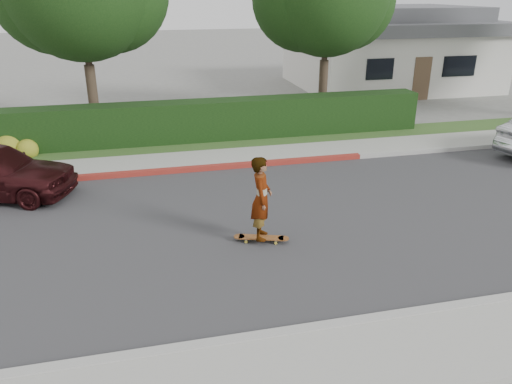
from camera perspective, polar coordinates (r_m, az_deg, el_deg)
ground at (r=13.00m, az=15.00°, el=-2.16°), size 120.00×120.00×0.00m
road at (r=13.00m, az=15.00°, el=-2.14°), size 60.00×8.00×0.01m
curb_near at (r=10.02m, az=26.01°, el=-11.14°), size 60.00×0.20×0.15m
curb_far at (r=16.43m, az=8.48°, el=3.82°), size 60.00×0.20×0.15m
curb_red_section at (r=15.36m, az=-9.18°, el=2.46°), size 12.00×0.21×0.15m
sidewalk_far at (r=17.23m, az=7.39°, el=4.71°), size 60.00×1.60×0.12m
planting_strip at (r=18.67m, az=5.69°, el=6.14°), size 60.00×1.60×0.10m
hedge at (r=18.33m, az=-3.85°, el=8.16°), size 15.00×1.00×1.50m
flowering_shrub at (r=18.23m, az=-25.87°, el=4.51°), size 1.40×1.00×0.90m
house at (r=29.95m, az=14.98°, el=15.62°), size 10.60×8.60×4.30m
skateboard at (r=11.05m, az=0.60°, el=-5.25°), size 1.24×0.62×0.11m
skateboarder at (r=10.64m, az=0.62°, el=-0.73°), size 0.62×0.78×1.86m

